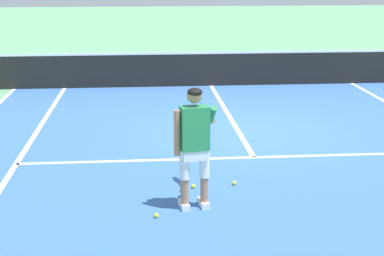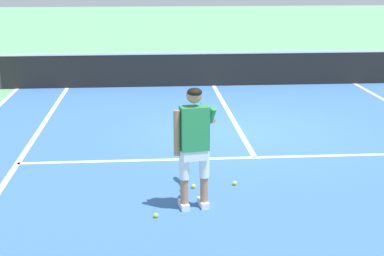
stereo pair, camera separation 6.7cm
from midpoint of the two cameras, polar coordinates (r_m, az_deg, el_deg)
ground_plane at (r=11.69m, az=4.50°, el=-0.35°), size 80.00×80.00×0.00m
court_inner_surface at (r=11.12m, az=5.00°, el=-1.21°), size 10.98×11.08×0.00m
line_service at (r=10.12m, az=6.02°, el=-2.93°), size 8.23×0.10×0.01m
line_centre_service at (r=13.15m, az=3.42°, el=1.50°), size 0.10×6.40×0.01m
line_singles_left at (r=11.18m, az=-16.27°, el=-1.68°), size 0.10×10.68×0.01m
tennis_net at (r=16.15m, az=1.82°, el=5.98°), size 11.96×0.08×1.07m
tennis_player at (r=7.69m, az=0.01°, el=-1.18°), size 0.60×1.18×1.71m
tennis_ball_near_feet at (r=7.72m, az=-3.84°, el=-8.74°), size 0.07×0.07×0.07m
tennis_ball_by_baseline at (r=8.83m, az=4.04°, el=-5.52°), size 0.07×0.07×0.07m
tennis_ball_mid_court at (r=8.69m, az=-0.09°, el=-5.85°), size 0.07×0.07×0.07m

